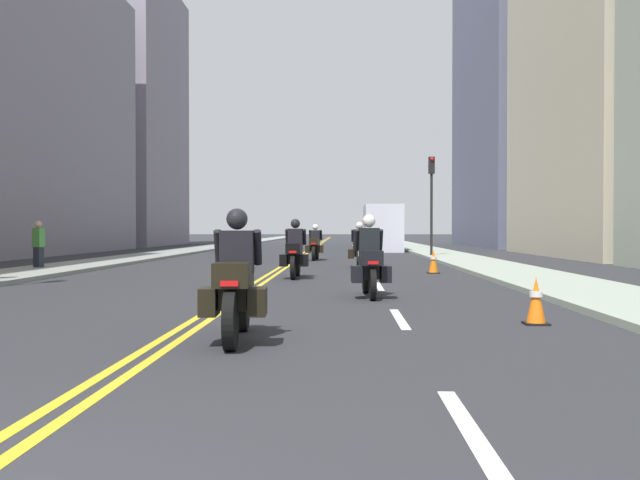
# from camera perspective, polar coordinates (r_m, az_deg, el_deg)

# --- Properties ---
(ground_plane) EXTENTS (264.00, 264.00, 0.00)m
(ground_plane) POSITION_cam_1_polar(r_m,az_deg,el_deg) (50.74, -0.54, -0.64)
(ground_plane) COLOR #2A2B30
(sidewalk_left) EXTENTS (2.60, 144.00, 0.12)m
(sidewalk_left) POSITION_cam_1_polar(r_m,az_deg,el_deg) (51.55, -8.59, -0.56)
(sidewalk_left) COLOR gray
(sidewalk_left) RESTS_ON ground
(sidewalk_right) EXTENTS (2.60, 144.00, 0.12)m
(sidewalk_right) POSITION_cam_1_polar(r_m,az_deg,el_deg) (50.95, 7.61, -0.57)
(sidewalk_right) COLOR #99A696
(sidewalk_right) RESTS_ON ground
(centreline_yellow_inner) EXTENTS (0.12, 132.00, 0.01)m
(centreline_yellow_inner) POSITION_cam_1_polar(r_m,az_deg,el_deg) (50.75, -0.67, -0.63)
(centreline_yellow_inner) COLOR yellow
(centreline_yellow_inner) RESTS_ON ground
(centreline_yellow_outer) EXTENTS (0.12, 132.00, 0.01)m
(centreline_yellow_outer) POSITION_cam_1_polar(r_m,az_deg,el_deg) (50.74, -0.40, -0.63)
(centreline_yellow_outer) COLOR yellow
(centreline_yellow_outer) RESTS_ON ground
(lane_dashes_white) EXTENTS (0.14, 56.40, 0.01)m
(lane_dashes_white) POSITION_cam_1_polar(r_m,az_deg,el_deg) (31.72, 3.39, -1.55)
(lane_dashes_white) COLOR silver
(lane_dashes_white) RESTS_ON ground
(building_left_1) EXTENTS (6.94, 21.69, 16.42)m
(building_left_1) POSITION_cam_1_polar(r_m,az_deg,el_deg) (42.01, -23.55, 10.21)
(building_left_1) COLOR gray
(building_left_1) RESTS_ON ground
(building_left_2) EXTENTS (6.19, 14.32, 21.65)m
(building_left_2) POSITION_cam_1_polar(r_m,az_deg,el_deg) (61.41, -14.81, 9.73)
(building_left_2) COLOR gray
(building_left_2) RESTS_ON ground
(building_right_2) EXTENTS (7.04, 19.39, 30.56)m
(building_right_2) POSITION_cam_1_polar(r_m,az_deg,el_deg) (59.05, 15.58, 14.50)
(building_right_2) COLOR slate
(building_right_2) RESTS_ON ground
(motorcycle_0) EXTENTS (0.78, 2.20, 1.61)m
(motorcycle_0) POSITION_cam_1_polar(r_m,az_deg,el_deg) (8.56, -6.77, -3.81)
(motorcycle_0) COLOR black
(motorcycle_0) RESTS_ON ground
(motorcycle_1) EXTENTS (0.78, 2.16, 1.65)m
(motorcycle_1) POSITION_cam_1_polar(r_m,az_deg,el_deg) (14.04, 4.01, -1.92)
(motorcycle_1) COLOR black
(motorcycle_1) RESTS_ON ground
(motorcycle_2) EXTENTS (0.77, 2.11, 1.64)m
(motorcycle_2) POSITION_cam_1_polar(r_m,az_deg,el_deg) (19.43, -2.02, -1.13)
(motorcycle_2) COLOR black
(motorcycle_2) RESTS_ON ground
(motorcycle_3) EXTENTS (0.78, 2.22, 1.61)m
(motorcycle_3) POSITION_cam_1_polar(r_m,az_deg,el_deg) (24.86, 3.19, -0.75)
(motorcycle_3) COLOR black
(motorcycle_3) RESTS_ON ground
(motorcycle_4) EXTENTS (0.78, 2.17, 1.57)m
(motorcycle_4) POSITION_cam_1_polar(r_m,az_deg,el_deg) (30.69, -0.40, -0.45)
(motorcycle_4) COLOR black
(motorcycle_4) RESTS_ON ground
(traffic_cone_0) EXTENTS (0.36, 0.36, 0.74)m
(traffic_cone_0) POSITION_cam_1_polar(r_m,az_deg,el_deg) (21.85, 9.14, -1.71)
(traffic_cone_0) COLOR black
(traffic_cone_0) RESTS_ON ground
(traffic_cone_1) EXTENTS (0.34, 0.34, 0.68)m
(traffic_cone_1) POSITION_cam_1_polar(r_m,az_deg,el_deg) (10.50, 17.04, -4.72)
(traffic_cone_1) COLOR black
(traffic_cone_1) RESTS_ON ground
(traffic_light_far) EXTENTS (0.28, 0.38, 4.78)m
(traffic_light_far) POSITION_cam_1_polar(r_m,az_deg,el_deg) (34.02, 8.99, 4.18)
(traffic_light_far) COLOR black
(traffic_light_far) RESTS_ON ground
(pedestrian_2) EXTENTS (0.42, 0.36, 1.62)m
(pedestrian_2) POSITION_cam_1_polar(r_m,az_deg,el_deg) (24.54, -21.77, -0.39)
(pedestrian_2) COLOR #222835
(pedestrian_2) RESTS_ON ground
(parked_truck) EXTENTS (2.20, 6.50, 2.80)m
(parked_truck) POSITION_cam_1_polar(r_m,az_deg,el_deg) (43.59, 5.02, 0.78)
(parked_truck) COLOR beige
(parked_truck) RESTS_ON ground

